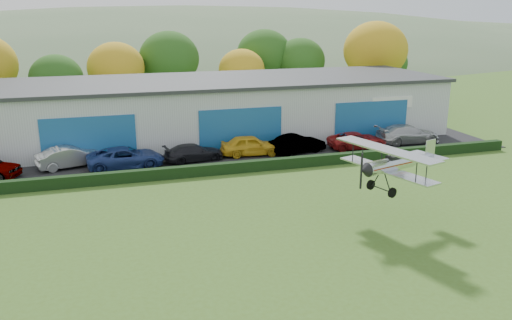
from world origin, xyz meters
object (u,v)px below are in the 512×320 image
object	(u,v)px
car_3	(194,152)
biplane	(396,162)
car_4	(251,145)
car_1	(70,157)
car_5	(297,144)
car_6	(357,140)
hangar	(224,107)
car_7	(408,134)
car_2	(126,158)

from	to	relation	value
car_3	biplane	size ratio (longest dim) A/B	0.71
car_4	car_1	bearing A→B (deg)	91.86
car_4	car_5	world-z (taller)	car_4
car_1	biplane	size ratio (longest dim) A/B	0.74
car_4	car_6	world-z (taller)	car_4
hangar	car_5	world-z (taller)	hangar
car_3	car_6	bearing A→B (deg)	-98.54
car_3	car_6	xyz separation A→B (m)	(13.90, -0.18, 0.02)
car_7	car_6	bearing A→B (deg)	94.95
hangar	car_1	bearing A→B (deg)	-152.42
car_1	car_5	distance (m)	17.69
hangar	car_4	size ratio (longest dim) A/B	8.44
car_2	car_6	distance (m)	19.06
hangar	car_1	world-z (taller)	hangar
car_3	car_5	bearing A→B (deg)	-98.47
hangar	car_5	distance (m)	9.31
car_2	car_6	world-z (taller)	car_2
car_4	hangar	bearing A→B (deg)	7.21
hangar	car_7	world-z (taller)	hangar
car_1	car_5	bearing A→B (deg)	-109.82
hangar	car_3	size ratio (longest dim) A/B	8.81
car_7	biplane	bearing A→B (deg)	146.63
car_1	car_2	distance (m)	4.19
car_1	car_3	xyz separation A→B (m)	(9.11, -0.96, -0.13)
car_3	car_7	distance (m)	18.96
car_1	car_4	xyz separation A→B (m)	(13.79, -0.65, 0.02)
car_1	car_3	distance (m)	9.16
hangar	car_2	distance (m)	12.81
car_2	car_5	size ratio (longest dim) A/B	1.21
hangar	car_6	distance (m)	12.73
car_2	car_3	size ratio (longest dim) A/B	1.22
hangar	biplane	bearing A→B (deg)	-80.56
car_3	car_7	bearing A→B (deg)	-97.35
hangar	car_4	distance (m)	7.88
biplane	car_4	bearing A→B (deg)	85.81
hangar	biplane	size ratio (longest dim) A/B	6.22
car_1	car_3	size ratio (longest dim) A/B	1.05
car_6	car_4	bearing A→B (deg)	89.68
car_7	biplane	world-z (taller)	biplane
hangar	car_3	world-z (taller)	hangar
car_1	car_6	world-z (taller)	car_1
car_3	biplane	world-z (taller)	biplane
car_6	biplane	distance (m)	16.49
car_4	car_6	size ratio (longest dim) A/B	0.97
car_1	car_2	bearing A→B (deg)	-125.71
car_2	car_3	xyz separation A→B (m)	(5.15, 0.42, -0.11)
car_5	car_7	distance (m)	10.41
car_6	car_2	bearing A→B (deg)	93.49
car_2	car_6	bearing A→B (deg)	-92.17
car_2	car_7	distance (m)	24.12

